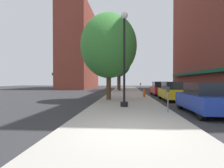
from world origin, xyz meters
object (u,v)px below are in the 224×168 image
Objects in this scene: tree_near at (109,46)px; car_red at (160,89)px; parking_meter_near at (168,96)px; tree_far at (119,63)px; lamppost at (124,57)px; car_blue at (205,99)px; tree_mid at (118,66)px; fire_hydrant at (144,93)px; parking_meter_far at (141,86)px; car_yellow at (173,91)px.

tree_near is 1.72× the size of car_red.
tree_near is at bearing 120.45° from parking_meter_near.
tree_near is 15.07m from tree_far.
lamppost is 1.37× the size of car_blue.
tree_near is 1.09× the size of tree_mid.
tree_near is (-3.62, 6.15, 3.78)m from parking_meter_near.
tree_far reaches higher than parking_meter_near.
tree_near is 9.52m from car_red.
parking_meter_far is at bearing 87.97° from fire_hydrant.
tree_mid is at bearing 97.98° from parking_meter_near.
fire_hydrant is at bearing -92.03° from parking_meter_far.
lamppost reaches higher than parking_meter_near.
tree_mid is (-3.61, 25.75, 3.76)m from parking_meter_near.
tree_far is (-3.22, 21.22, 3.76)m from parking_meter_near.
tree_near is 1.72× the size of car_yellow.
lamppost reaches higher than car_blue.
car_red is (5.57, 6.66, -3.92)m from tree_near.
car_blue is 1.00× the size of car_yellow.
car_red is at bearing -66.57° from parking_meter_far.
tree_near is (-1.37, 4.21, 1.53)m from lamppost.
tree_mid reaches higher than lamppost.
tree_far is at bearing -85.07° from tree_mid.
car_red is (5.17, -8.41, -3.90)m from tree_far.
tree_near is 19.60m from tree_mid.
tree_far is (-0.97, 19.28, 1.51)m from lamppost.
car_blue is at bearing -83.44° from parking_meter_far.
car_red is (0.00, 5.97, 0.00)m from car_yellow.
parking_meter_near is at bearing -40.85° from lamppost.
tree_mid reaches higher than parking_meter_near.
fire_hydrant is at bearing 102.24° from car_blue.
car_yellow is at bearing -79.45° from parking_meter_far.
fire_hydrant is at bearing 42.78° from tree_near.
tree_mid is (-3.32, 16.52, 4.19)m from fire_hydrant.
parking_meter_near is 17.31m from parking_meter_far.
parking_meter_near is 0.30× the size of car_red.
fire_hydrant is 4.23m from car_red.
parking_meter_far is 12.32m from tree_near.
car_yellow is at bearing -70.22° from tree_far.
parking_meter_far is at bearing 90.00° from parking_meter_near.
tree_mid is 20.09m from car_yellow.
tree_mid is 1.01× the size of tree_far.
parking_meter_far is at bearing 100.45° from car_yellow.
lamppost reaches higher than car_yellow.
fire_hydrant is at bearing 91.78° from parking_meter_near.
parking_meter_far is 0.18× the size of tree_near.
fire_hydrant is at bearing 74.95° from lamppost.
parking_meter_near is (0.29, -9.24, 0.43)m from fire_hydrant.
car_blue is at bearing 10.11° from parking_meter_near.
lamppost is 3.73m from parking_meter_near.
tree_far reaches higher than fire_hydrant.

